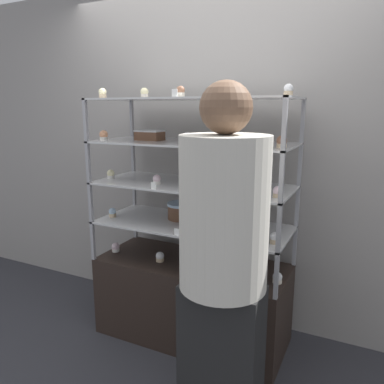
{
  "coord_description": "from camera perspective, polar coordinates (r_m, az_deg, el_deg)",
  "views": [
    {
      "loc": [
        1.09,
        -2.23,
        1.65
      ],
      "look_at": [
        0.0,
        0.0,
        1.09
      ],
      "focal_mm": 35.0,
      "sensor_mm": 36.0,
      "label": 1
    }
  ],
  "objects": [
    {
      "name": "cupcake_17",
      "position": [
        2.36,
        -1.75,
        15.03
      ],
      "size": [
        0.05,
        0.05,
        0.07
      ],
      "color": "beige",
      "rests_on": "display_riser_top"
    },
    {
      "name": "cupcake_14",
      "position": [
        2.18,
        13.51,
        7.43
      ],
      "size": [
        0.06,
        0.06,
        0.07
      ],
      "color": "#CCB28C",
      "rests_on": "display_riser_upper"
    },
    {
      "name": "cupcake_8",
      "position": [
        2.53,
        -5.38,
        1.87
      ],
      "size": [
        0.05,
        0.05,
        0.06
      ],
      "color": "white",
      "rests_on": "display_riser_middle"
    },
    {
      "name": "cupcake_1",
      "position": [
        2.71,
        -4.9,
        -9.82
      ],
      "size": [
        0.06,
        0.06,
        0.07
      ],
      "color": "#CCB28C",
      "rests_on": "display_base"
    },
    {
      "name": "cupcake_12",
      "position": [
        2.45,
        -0.63,
        8.31
      ],
      "size": [
        0.06,
        0.06,
        0.07
      ],
      "color": "#CCB28C",
      "rests_on": "display_riser_upper"
    },
    {
      "name": "display_riser_middle",
      "position": [
        2.54,
        0.0,
        0.91
      ],
      "size": [
        1.34,
        0.56,
        0.28
      ],
      "color": "#99999E",
      "rests_on": "display_riser_lower"
    },
    {
      "name": "back_wall",
      "position": [
        2.89,
        3.69,
        5.66
      ],
      "size": [
        8.0,
        0.05,
        2.6
      ],
      "color": "gray",
      "rests_on": "ground_plane"
    },
    {
      "name": "cupcake_11",
      "position": [
        2.7,
        -13.3,
        8.37
      ],
      "size": [
        0.06,
        0.06,
        0.07
      ],
      "color": "white",
      "rests_on": "display_riser_upper"
    },
    {
      "name": "price_tag_3",
      "position": [
        2.1,
        6.55,
        7.24
      ],
      "size": [
        0.04,
        0.0,
        0.04
      ],
      "color": "white",
      "rests_on": "display_riser_upper"
    },
    {
      "name": "customer_figure",
      "position": [
        1.79,
        4.75,
        -10.53
      ],
      "size": [
        0.41,
        0.41,
        1.77
      ],
      "color": "black",
      "rests_on": "ground_plane"
    },
    {
      "name": "display_riser_top",
      "position": [
        2.48,
        0.0,
        13.8
      ],
      "size": [
        1.34,
        0.56,
        0.28
      ],
      "color": "#99999E",
      "rests_on": "display_riser_upper"
    },
    {
      "name": "cupcake_19",
      "position": [
        2.23,
        14.49,
        14.8
      ],
      "size": [
        0.05,
        0.05,
        0.07
      ],
      "color": "#CCB28C",
      "rests_on": "display_riser_top"
    },
    {
      "name": "ground_plane",
      "position": [
        2.98,
        0.0,
        -20.97
      ],
      "size": [
        20.0,
        20.0,
        0.0
      ],
      "primitive_type": "plane",
      "color": "#2D2D33"
    },
    {
      "name": "display_riser_lower",
      "position": [
        2.61,
        0.0,
        -5.18
      ],
      "size": [
        1.34,
        0.56,
        0.28
      ],
      "color": "#99999E",
      "rests_on": "display_base"
    },
    {
      "name": "layer_cake_centerpiece",
      "position": [
        2.71,
        -1.56,
        -2.87
      ],
      "size": [
        0.21,
        0.21,
        0.12
      ],
      "color": "brown",
      "rests_on": "display_riser_lower"
    },
    {
      "name": "cupcake_5",
      "position": [
        2.44,
        3.65,
        -5.3
      ],
      "size": [
        0.05,
        0.05,
        0.07
      ],
      "color": "white",
      "rests_on": "display_riser_lower"
    },
    {
      "name": "cupcake_7",
      "position": [
        2.79,
        -12.27,
        2.65
      ],
      "size": [
        0.05,
        0.05,
        0.06
      ],
      "color": "white",
      "rests_on": "display_riser_middle"
    },
    {
      "name": "sheet_cake_frosted",
      "position": [
        2.65,
        -6.41,
        8.61
      ],
      "size": [
        0.18,
        0.13,
        0.07
      ],
      "color": "brown",
      "rests_on": "display_riser_upper"
    },
    {
      "name": "price_tag_1",
      "position": [
        2.37,
        -2.33,
        -6.1
      ],
      "size": [
        0.04,
        0.0,
        0.04
      ],
      "color": "white",
      "rests_on": "display_riser_lower"
    },
    {
      "name": "price_tag_0",
      "position": [
        2.34,
        6.08,
        -13.94
      ],
      "size": [
        0.04,
        0.0,
        0.04
      ],
      "color": "white",
      "rests_on": "display_base"
    },
    {
      "name": "cupcake_18",
      "position": [
        2.27,
        6.15,
        15.06
      ],
      "size": [
        0.05,
        0.05,
        0.07
      ],
      "color": "white",
      "rests_on": "display_riser_top"
    },
    {
      "name": "cupcake_0",
      "position": [
        2.93,
        -11.55,
        -8.26
      ],
      "size": [
        0.06,
        0.06,
        0.07
      ],
      "color": "white",
      "rests_on": "display_base"
    },
    {
      "name": "price_tag_2",
      "position": [
        2.38,
        -5.89,
        0.97
      ],
      "size": [
        0.04,
        0.0,
        0.04
      ],
      "color": "white",
      "rests_on": "display_riser_middle"
    },
    {
      "name": "cupcake_15",
      "position": [
        2.69,
        -13.47,
        14.4
      ],
      "size": [
        0.05,
        0.05,
        0.07
      ],
      "color": "#CCB28C",
      "rests_on": "display_riser_top"
    },
    {
      "name": "cupcake_4",
      "position": [
        2.82,
        -12.02,
        -3.09
      ],
      "size": [
        0.05,
        0.05,
        0.07
      ],
      "color": "#CCB28C",
      "rests_on": "display_riser_lower"
    },
    {
      "name": "cupcake_3",
      "position": [
        2.45,
        12.88,
        -12.65
      ],
      "size": [
        0.06,
        0.06,
        0.07
      ],
      "color": "beige",
      "rests_on": "display_base"
    },
    {
      "name": "cupcake_10",
      "position": [
        2.2,
        12.89,
        0.01
      ],
      "size": [
        0.05,
        0.05,
        0.06
      ],
      "color": "#CCB28C",
      "rests_on": "display_riser_middle"
    },
    {
      "name": "cupcake_9",
      "position": [
        2.32,
        2.66,
        0.95
      ],
      "size": [
        0.05,
        0.05,
        0.06
      ],
      "color": "#CCB28C",
      "rests_on": "display_riser_middle"
    },
    {
      "name": "cupcake_13",
      "position": [
        2.28,
        5.68,
        7.93
      ],
      "size": [
        0.06,
        0.06,
        0.07
      ],
      "color": "white",
      "rests_on": "display_riser_upper"
    },
    {
      "name": "price_tag_4",
      "position": [
        2.25,
        -2.67,
        14.86
      ],
      "size": [
        0.04,
        0.0,
        0.04
      ],
      "color": "white",
      "rests_on": "display_riser_top"
    },
    {
      "name": "cupcake_16",
      "position": [
        2.58,
        -7.26,
        14.72
      ],
      "size": [
        0.05,
        0.05,
        0.07
      ],
      "color": "beige",
      "rests_on": "display_riser_top"
    },
    {
      "name": "display_riser_upper",
      "position": [
        2.49,
        0.0,
        7.29
      ],
      "size": [
        1.34,
        0.56,
        0.28
      ],
      "color": "#99999E",
      "rests_on": "display_riser_middle"
    },
    {
      "name": "display_base",
      "position": [
        2.83,
        0.0,
        -16.04
      ],
      "size": [
        1.34,
        0.56,
        0.58
      ],
      "color": "black",
      "rests_on": "ground_plane"
    },
    {
      "name": "cupcake_6",
      "position": [
        2.28,
        12.47,
        -6.88
      ],
      "size": [
        0.05,
        0.05,
        0.07
      ],
      "color": "#CCB28C",
      "rests_on": "display_riser_lower"
    },
    {
      "name": "cupcake_2",
      "position": [
        2.51,
        3.03,
        -11.68
      ],
      "size": [
        0.06,
        0.06,
        0.07
      ],
      "color": "white",
      "rests_on": "display_base"
    }
  ]
}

